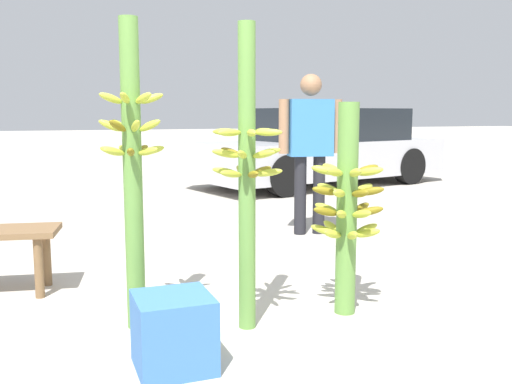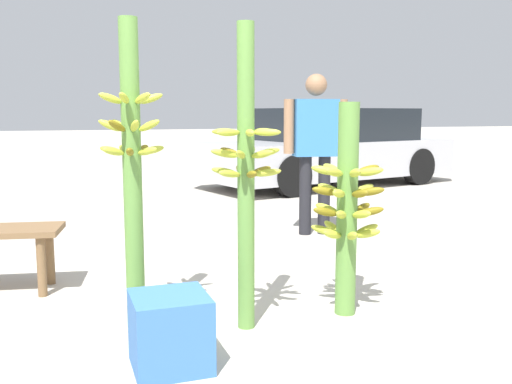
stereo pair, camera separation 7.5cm
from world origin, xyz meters
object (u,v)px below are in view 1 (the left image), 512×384
produce_crate (174,332)px  vendor_person (310,140)px  banana_stalk_left (132,167)px  banana_stalk_right (347,207)px  banana_stalk_center (247,174)px  parked_car (323,148)px

produce_crate → vendor_person: bearing=52.6°
banana_stalk_left → banana_stalk_right: 1.28m
banana_stalk_center → vendor_person: (1.46, 2.19, 0.06)m
produce_crate → banana_stalk_left: bearing=97.8°
banana_stalk_center → parked_car: (3.42, 5.73, -0.26)m
parked_car → banana_stalk_right: bearing=140.2°
banana_stalk_left → produce_crate: bearing=-82.2°
banana_stalk_left → vendor_person: (2.05, 1.96, 0.03)m
produce_crate → banana_stalk_right: bearing=18.8°
banana_stalk_right → produce_crate: banana_stalk_right is taller
banana_stalk_center → vendor_person: banana_stalk_center is taller
vendor_person → parked_car: vendor_person is taller
banana_stalk_center → produce_crate: size_ratio=4.74×
vendor_person → produce_crate: bearing=-117.4°
banana_stalk_right → parked_car: parked_car is taller
banana_stalk_left → vendor_person: banana_stalk_left is taller
banana_stalk_right → banana_stalk_left: bearing=170.2°
banana_stalk_left → banana_stalk_right: size_ratio=1.35×
banana_stalk_right → vendor_person: (0.81, 2.18, 0.29)m
banana_stalk_center → parked_car: 6.68m
banana_stalk_left → parked_car: bearing=53.9°
parked_car → produce_crate: parked_car is taller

